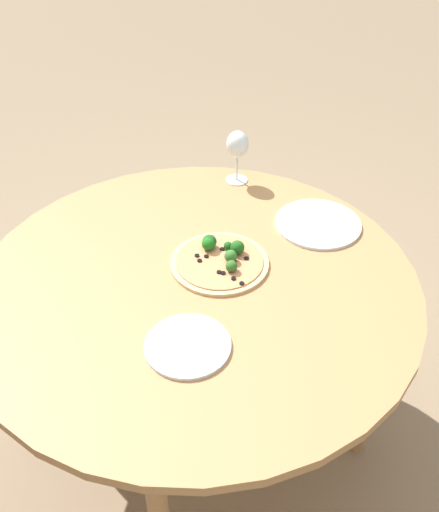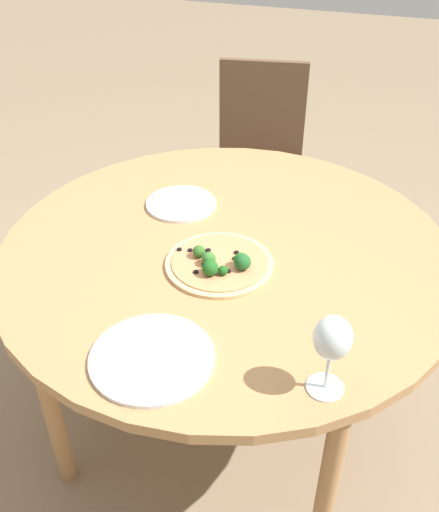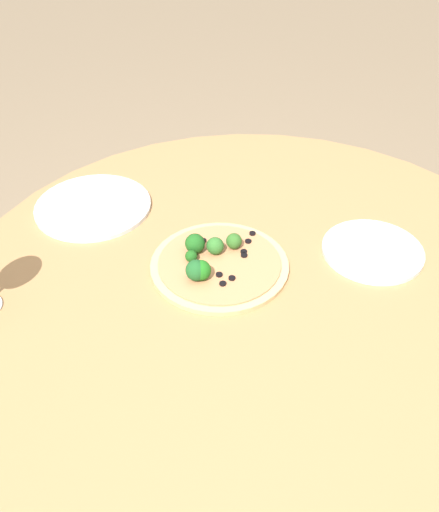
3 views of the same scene
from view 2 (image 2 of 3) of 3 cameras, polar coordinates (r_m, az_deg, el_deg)
name	(u,v)px [view 2 (image 2 of 3)]	position (r m, az deg, el deg)	size (l,w,h in m)	color
ground_plane	(225,412)	(2.07, 0.53, -15.33)	(12.00, 12.00, 0.00)	#847056
dining_table	(226,263)	(1.61, 0.65, -0.70)	(1.26, 1.26, 0.71)	#A87A4C
chair	(258,160)	(2.57, 3.89, 9.52)	(0.46, 0.46, 0.88)	brown
pizza	(220,263)	(1.49, 0.09, -0.68)	(0.29, 0.29, 0.06)	tan
wine_glass	(332,340)	(1.12, 11.22, -8.27)	(0.08, 0.08, 0.19)	silver
plate_near	(181,204)	(1.76, -3.86, 5.24)	(0.22, 0.22, 0.01)	silver
plate_far	(152,358)	(1.25, -6.77, -10.05)	(0.27, 0.27, 0.01)	silver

